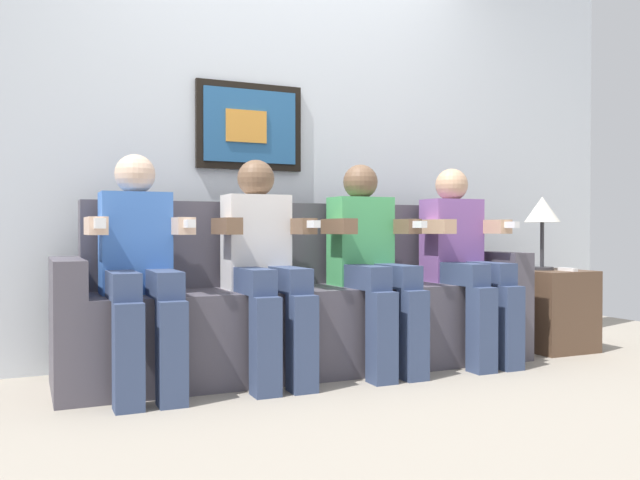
{
  "coord_description": "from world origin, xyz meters",
  "views": [
    {
      "loc": [
        -1.39,
        -2.95,
        0.75
      ],
      "look_at": [
        0.0,
        0.15,
        0.7
      ],
      "focal_mm": 37.17,
      "sensor_mm": 36.0,
      "label": 1
    }
  ],
  "objects_px": {
    "person_left_center": "(264,259)",
    "side_table_right": "(553,310)",
    "table_lamp": "(542,213)",
    "couch": "(307,311)",
    "person_rightmost": "(464,256)",
    "person_leftmost": "(139,262)",
    "spare_remote_on_table": "(568,269)",
    "person_right_center": "(371,257)"
  },
  "relations": [
    {
      "from": "couch",
      "to": "side_table_right",
      "type": "bearing_deg",
      "value": -3.78
    },
    {
      "from": "person_right_center",
      "to": "spare_remote_on_table",
      "type": "distance_m",
      "value": 1.35
    },
    {
      "from": "person_left_center",
      "to": "spare_remote_on_table",
      "type": "relative_size",
      "value": 8.54
    },
    {
      "from": "person_left_center",
      "to": "table_lamp",
      "type": "relative_size",
      "value": 2.41
    },
    {
      "from": "person_right_center",
      "to": "spare_remote_on_table",
      "type": "bearing_deg",
      "value": -1.66
    },
    {
      "from": "couch",
      "to": "person_right_center",
      "type": "distance_m",
      "value": 0.45
    },
    {
      "from": "person_leftmost",
      "to": "side_table_right",
      "type": "bearing_deg",
      "value": 1.39
    },
    {
      "from": "person_right_center",
      "to": "table_lamp",
      "type": "distance_m",
      "value": 1.31
    },
    {
      "from": "person_leftmost",
      "to": "spare_remote_on_table",
      "type": "relative_size",
      "value": 8.54
    },
    {
      "from": "person_right_center",
      "to": "side_table_right",
      "type": "distance_m",
      "value": 1.37
    },
    {
      "from": "spare_remote_on_table",
      "to": "table_lamp",
      "type": "bearing_deg",
      "value": 114.19
    },
    {
      "from": "person_right_center",
      "to": "person_leftmost",
      "type": "bearing_deg",
      "value": -179.98
    },
    {
      "from": "person_right_center",
      "to": "person_rightmost",
      "type": "relative_size",
      "value": 1.0
    },
    {
      "from": "table_lamp",
      "to": "spare_remote_on_table",
      "type": "height_order",
      "value": "table_lamp"
    },
    {
      "from": "person_rightmost",
      "to": "side_table_right",
      "type": "xyz_separation_m",
      "value": [
        0.72,
        0.06,
        -0.36
      ]
    },
    {
      "from": "side_table_right",
      "to": "table_lamp",
      "type": "relative_size",
      "value": 1.09
    },
    {
      "from": "side_table_right",
      "to": "table_lamp",
      "type": "bearing_deg",
      "value": 134.88
    },
    {
      "from": "person_right_center",
      "to": "couch",
      "type": "bearing_deg",
      "value": 150.8
    },
    {
      "from": "side_table_right",
      "to": "person_left_center",
      "type": "bearing_deg",
      "value": -178.19
    },
    {
      "from": "couch",
      "to": "spare_remote_on_table",
      "type": "xyz_separation_m",
      "value": [
        1.65,
        -0.21,
        0.2
      ]
    },
    {
      "from": "couch",
      "to": "person_leftmost",
      "type": "distance_m",
      "value": 0.97
    },
    {
      "from": "person_rightmost",
      "to": "table_lamp",
      "type": "xyz_separation_m",
      "value": [
        0.68,
        0.11,
        0.25
      ]
    },
    {
      "from": "person_left_center",
      "to": "side_table_right",
      "type": "distance_m",
      "value": 1.96
    },
    {
      "from": "person_left_center",
      "to": "table_lamp",
      "type": "bearing_deg",
      "value": 3.34
    },
    {
      "from": "person_leftmost",
      "to": "spare_remote_on_table",
      "type": "height_order",
      "value": "person_leftmost"
    },
    {
      "from": "person_left_center",
      "to": "person_rightmost",
      "type": "distance_m",
      "value": 1.21
    },
    {
      "from": "person_rightmost",
      "to": "spare_remote_on_table",
      "type": "height_order",
      "value": "person_rightmost"
    },
    {
      "from": "person_leftmost",
      "to": "person_left_center",
      "type": "xyz_separation_m",
      "value": [
        0.6,
        0.0,
        -0.0
      ]
    },
    {
      "from": "person_right_center",
      "to": "side_table_right",
      "type": "relative_size",
      "value": 2.22
    },
    {
      "from": "couch",
      "to": "person_rightmost",
      "type": "relative_size",
      "value": 2.3
    },
    {
      "from": "person_rightmost",
      "to": "side_table_right",
      "type": "height_order",
      "value": "person_rightmost"
    },
    {
      "from": "person_left_center",
      "to": "person_right_center",
      "type": "relative_size",
      "value": 1.0
    },
    {
      "from": "person_leftmost",
      "to": "couch",
      "type": "bearing_deg",
      "value": 10.6
    },
    {
      "from": "couch",
      "to": "person_right_center",
      "type": "xyz_separation_m",
      "value": [
        0.3,
        -0.17,
        0.29
      ]
    },
    {
      "from": "person_leftmost",
      "to": "side_table_right",
      "type": "relative_size",
      "value": 2.22
    },
    {
      "from": "person_leftmost",
      "to": "side_table_right",
      "type": "height_order",
      "value": "person_leftmost"
    },
    {
      "from": "couch",
      "to": "person_left_center",
      "type": "bearing_deg",
      "value": -150.72
    },
    {
      "from": "side_table_right",
      "to": "person_rightmost",
      "type": "bearing_deg",
      "value": -175.18
    },
    {
      "from": "person_left_center",
      "to": "table_lamp",
      "type": "distance_m",
      "value": 1.9
    },
    {
      "from": "person_left_center",
      "to": "spare_remote_on_table",
      "type": "xyz_separation_m",
      "value": [
        1.95,
        -0.04,
        -0.1
      ]
    },
    {
      "from": "person_left_center",
      "to": "side_table_right",
      "type": "relative_size",
      "value": 2.22
    },
    {
      "from": "table_lamp",
      "to": "spare_remote_on_table",
      "type": "bearing_deg",
      "value": -65.81
    }
  ]
}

